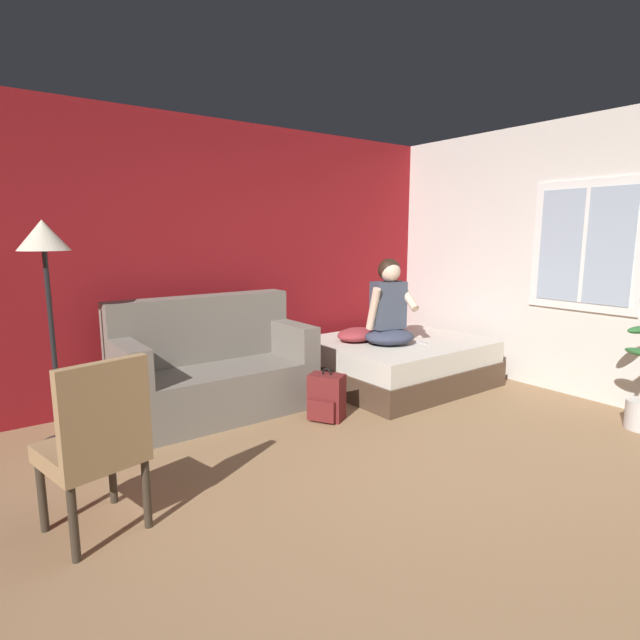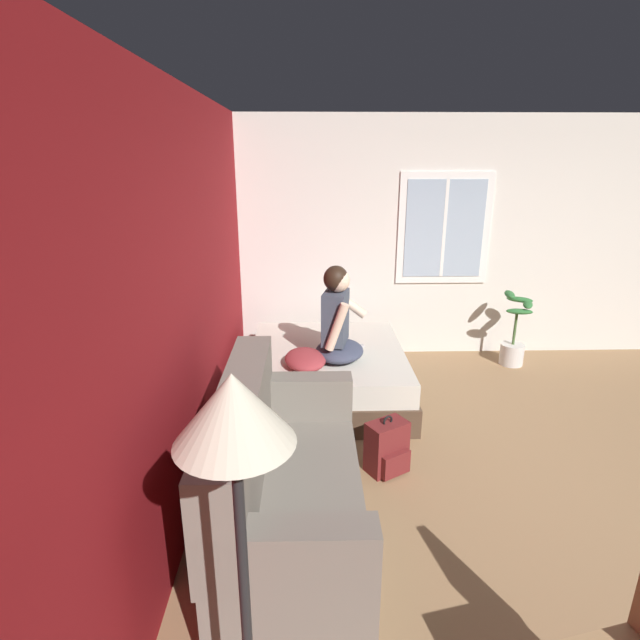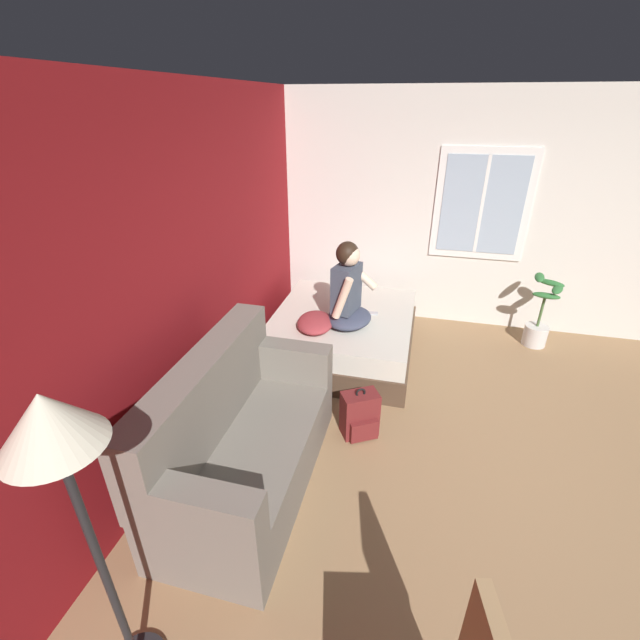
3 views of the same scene
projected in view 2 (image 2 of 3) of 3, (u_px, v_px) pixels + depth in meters
ground_plane at (600, 513)px, 3.33m from camera, size 40.00×40.00×0.00m
wall_back_accent at (160, 326)px, 2.83m from camera, size 10.80×0.16×2.70m
wall_side_with_window at (475, 239)px, 5.73m from camera, size 0.19×6.81×2.70m
bed at (327, 372)px, 4.91m from camera, size 1.71×1.51×0.48m
couch at (281, 486)px, 2.97m from camera, size 1.71×0.83×1.04m
person_seated at (338, 322)px, 4.50m from camera, size 0.61×0.55×0.88m
backpack at (387, 448)px, 3.73m from camera, size 0.33×0.35×0.46m
throw_pillow at (305, 359)px, 4.43m from camera, size 0.53×0.44×0.14m
cell_phone at (356, 346)px, 4.91m from camera, size 0.08×0.15×0.01m
floor_lamp at (236, 458)px, 1.46m from camera, size 0.36×0.36×1.70m
potted_plant at (514, 339)px, 5.61m from camera, size 0.39×0.37×0.85m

